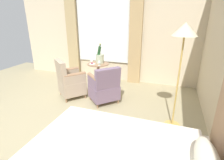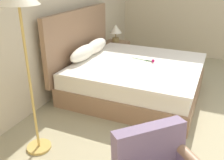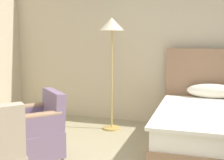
% 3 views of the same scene
% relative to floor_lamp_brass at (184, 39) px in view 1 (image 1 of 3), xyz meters
% --- Properties ---
extents(ground_plane, '(7.90, 7.90, 0.00)m').
position_rel_floor_lamp_brass_xyz_m(ground_plane, '(1.11, -2.18, -1.58)').
color(ground_plane, tan).
extents(wall_window_side, '(0.27, 5.67, 3.17)m').
position_rel_floor_lamp_brass_xyz_m(wall_window_side, '(-2.13, -2.18, 0.00)').
color(wall_window_side, beige).
rests_on(wall_window_side, ground).
extents(floor_lamp_brass, '(0.39, 0.39, 1.82)m').
position_rel_floor_lamp_brass_xyz_m(floor_lamp_brass, '(0.00, 0.00, 0.00)').
color(floor_lamp_brass, tan).
rests_on(floor_lamp_brass, ground).
extents(side_table_round, '(0.58, 0.58, 0.72)m').
position_rel_floor_lamp_brass_xyz_m(side_table_round, '(-1.17, -1.97, -1.15)').
color(side_table_round, '#967052').
rests_on(side_table_round, ground).
extents(champagne_bucket, '(0.22, 0.22, 0.52)m').
position_rel_floor_lamp_brass_xyz_m(champagne_bucket, '(-1.23, -1.95, -0.70)').
color(champagne_bucket, '#B0BC9E').
rests_on(champagne_bucket, side_table_round).
extents(wine_glass_near_bucket, '(0.08, 0.08, 0.12)m').
position_rel_floor_lamp_brass_xyz_m(wine_glass_near_bucket, '(-1.10, -2.13, -0.76)').
color(wine_glass_near_bucket, white).
rests_on(wine_glass_near_bucket, side_table_round).
extents(wine_glass_near_edge, '(0.07, 0.07, 0.14)m').
position_rel_floor_lamp_brass_xyz_m(wine_glass_near_edge, '(-1.01, -1.87, -0.75)').
color(wine_glass_near_edge, white).
rests_on(wine_glass_near_edge, side_table_round).
extents(snack_plate, '(0.16, 0.16, 0.04)m').
position_rel_floor_lamp_brass_xyz_m(snack_plate, '(-1.06, -2.09, -0.84)').
color(snack_plate, white).
rests_on(snack_plate, side_table_round).
extents(armchair_by_window, '(0.81, 0.81, 0.88)m').
position_rel_floor_lamp_brass_xyz_m(armchair_by_window, '(-0.46, -1.52, -1.19)').
color(armchair_by_window, '#967052').
rests_on(armchair_by_window, ground).
extents(armchair_facing_bed, '(0.81, 0.81, 0.95)m').
position_rel_floor_lamp_brass_xyz_m(armchair_facing_bed, '(-0.47, -2.43, -1.17)').
color(armchair_facing_bed, '#967052').
rests_on(armchair_facing_bed, ground).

